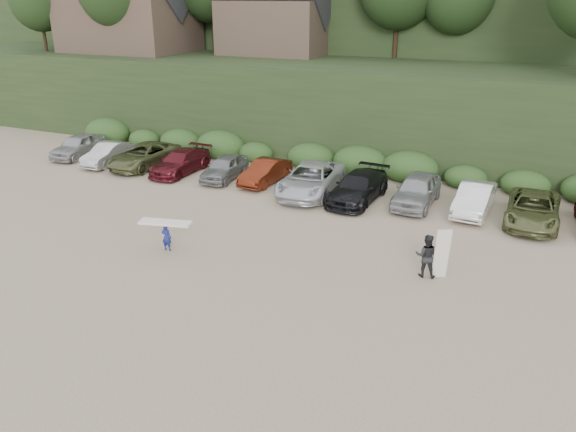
% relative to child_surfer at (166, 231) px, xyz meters
% --- Properties ---
extents(ground, '(120.00, 120.00, 0.00)m').
position_rel_child_surfer_xyz_m(ground, '(6.15, -0.12, -0.92)').
color(ground, tan).
rests_on(ground, ground).
extents(parked_cars, '(39.82, 6.25, 1.64)m').
position_rel_child_surfer_xyz_m(parked_cars, '(4.09, 9.93, -0.18)').
color(parked_cars, '#A2A3A7').
rests_on(parked_cars, ground).
extents(child_surfer, '(2.35, 1.15, 1.36)m').
position_rel_child_surfer_xyz_m(child_surfer, '(0.00, 0.00, 0.00)').
color(child_surfer, navy).
rests_on(child_surfer, ground).
extents(adult_surfer, '(1.36, 0.79, 2.11)m').
position_rel_child_surfer_xyz_m(adult_surfer, '(10.85, 2.17, -0.02)').
color(adult_surfer, black).
rests_on(adult_surfer, ground).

